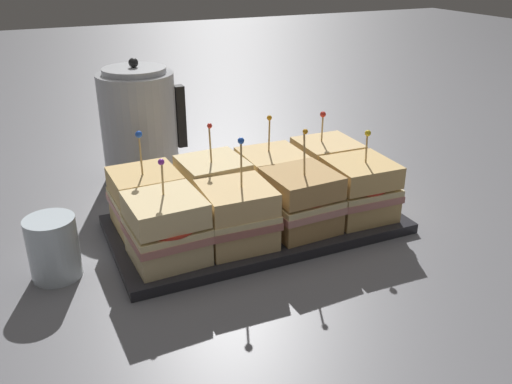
# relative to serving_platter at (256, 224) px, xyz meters

# --- Properties ---
(ground_plane) EXTENTS (6.00, 6.00, 0.00)m
(ground_plane) POSITION_rel_serving_platter_xyz_m (0.00, 0.00, -0.01)
(ground_plane) COLOR slate
(serving_platter) EXTENTS (0.52, 0.27, 0.02)m
(serving_platter) POSITION_rel_serving_platter_xyz_m (0.00, 0.00, 0.00)
(serving_platter) COLOR #232328
(serving_platter) RESTS_ON ground_plane
(sandwich_front_far_left) EXTENTS (0.12, 0.12, 0.16)m
(sandwich_front_far_left) POSITION_rel_serving_platter_xyz_m (-0.18, -0.06, 0.06)
(sandwich_front_far_left) COLOR beige
(sandwich_front_far_left) RESTS_ON serving_platter
(sandwich_front_center_left) EXTENTS (0.12, 0.12, 0.18)m
(sandwich_front_center_left) POSITION_rel_serving_platter_xyz_m (-0.06, -0.06, 0.06)
(sandwich_front_center_left) COLOR #DBB77A
(sandwich_front_center_left) RESTS_ON serving_platter
(sandwich_front_center_right) EXTENTS (0.12, 0.12, 0.18)m
(sandwich_front_center_right) POSITION_rel_serving_platter_xyz_m (0.06, -0.06, 0.06)
(sandwich_front_center_right) COLOR tan
(sandwich_front_center_right) RESTS_ON serving_platter
(sandwich_front_far_right) EXTENTS (0.12, 0.12, 0.16)m
(sandwich_front_far_right) POSITION_rel_serving_platter_xyz_m (0.18, -0.06, 0.06)
(sandwich_front_far_right) COLOR tan
(sandwich_front_far_right) RESTS_ON serving_platter
(sandwich_back_far_left) EXTENTS (0.12, 0.12, 0.18)m
(sandwich_back_far_left) POSITION_rel_serving_platter_xyz_m (-0.18, 0.06, 0.06)
(sandwich_back_far_left) COLOR tan
(sandwich_back_far_left) RESTS_ON serving_platter
(sandwich_back_center_left) EXTENTS (0.12, 0.12, 0.18)m
(sandwich_back_center_left) POSITION_rel_serving_platter_xyz_m (-0.06, 0.06, 0.06)
(sandwich_back_center_left) COLOR beige
(sandwich_back_center_left) RESTS_ON serving_platter
(sandwich_back_center_right) EXTENTS (0.12, 0.12, 0.17)m
(sandwich_back_center_right) POSITION_rel_serving_platter_xyz_m (0.06, 0.06, 0.06)
(sandwich_back_center_right) COLOR #DBB77A
(sandwich_back_center_right) RESTS_ON serving_platter
(sandwich_back_far_right) EXTENTS (0.12, 0.12, 0.16)m
(sandwich_back_far_right) POSITION_rel_serving_platter_xyz_m (0.18, 0.06, 0.06)
(sandwich_back_far_right) COLOR #DBB77A
(sandwich_back_far_right) RESTS_ON serving_platter
(kettle_steel) EXTENTS (0.18, 0.16, 0.26)m
(kettle_steel) POSITION_rel_serving_platter_xyz_m (-0.13, 0.33, 0.11)
(kettle_steel) COLOR #B7BABF
(kettle_steel) RESTS_ON ground_plane
(drinking_glass) EXTENTS (0.08, 0.08, 0.10)m
(drinking_glass) POSITION_rel_serving_platter_xyz_m (-0.35, -0.01, 0.04)
(drinking_glass) COLOR silver
(drinking_glass) RESTS_ON ground_plane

